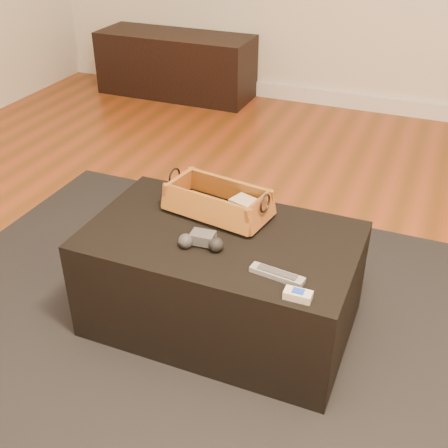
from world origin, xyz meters
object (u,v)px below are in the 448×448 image
at_px(wicker_basket, 218,203).
at_px(media_cabinet, 176,65).
at_px(tv_remote, 211,208).
at_px(silver_remote, 277,274).
at_px(ottoman, 221,280).
at_px(game_controller, 202,241).
at_px(cream_gadget, 298,295).

bearing_deg(wicker_basket, media_cabinet, 120.34).
xyz_separation_m(tv_remote, silver_remote, (0.36, -0.29, -0.02)).
bearing_deg(silver_remote, media_cabinet, 122.90).
xyz_separation_m(ottoman, wicker_basket, (-0.07, 0.13, 0.26)).
bearing_deg(silver_remote, wicker_basket, 138.41).
distance_m(tv_remote, game_controller, 0.23).
relative_size(ottoman, tv_remote, 4.65).
bearing_deg(ottoman, wicker_basket, 117.37).
distance_m(game_controller, cream_gadget, 0.42).
xyz_separation_m(silver_remote, cream_gadget, (0.09, -0.08, 0.00)).
bearing_deg(cream_gadget, silver_remote, 139.01).
height_order(ottoman, silver_remote, silver_remote).
relative_size(media_cabinet, tv_remote, 5.83).
distance_m(media_cabinet, cream_gadget, 3.26).
height_order(media_cabinet, ottoman, media_cabinet).
bearing_deg(game_controller, cream_gadget, -20.17).
xyz_separation_m(ottoman, cream_gadget, (0.36, -0.25, 0.22)).
height_order(tv_remote, game_controller, game_controller).
bearing_deg(game_controller, wicker_basket, 99.08).
xyz_separation_m(media_cabinet, game_controller, (1.40, -2.57, 0.21)).
xyz_separation_m(media_cabinet, silver_remote, (1.70, -2.63, 0.20)).
xyz_separation_m(media_cabinet, wicker_basket, (1.36, -2.33, 0.23)).
bearing_deg(silver_remote, game_controller, 168.12).
height_order(tv_remote, cream_gadget, tv_remote).
distance_m(wicker_basket, silver_remote, 0.45).
height_order(ottoman, tv_remote, tv_remote).
xyz_separation_m(wicker_basket, silver_remote, (0.34, -0.30, -0.04)).
bearing_deg(ottoman, tv_remote, 127.14).
relative_size(wicker_basket, silver_remote, 2.29).
bearing_deg(game_controller, tv_remote, 105.06).
bearing_deg(media_cabinet, ottoman, -59.82).
bearing_deg(ottoman, cream_gadget, -34.45).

